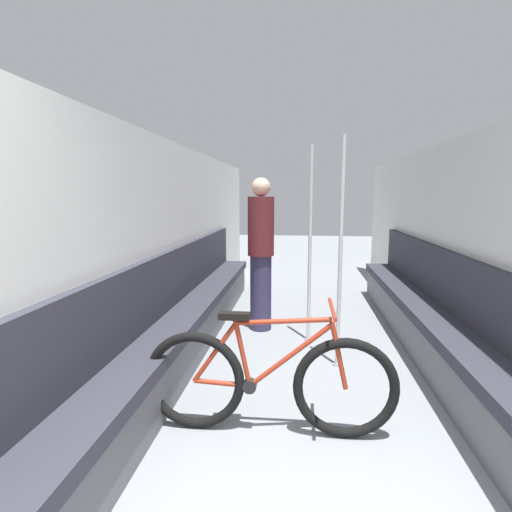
{
  "coord_description": "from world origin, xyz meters",
  "views": [
    {
      "loc": [
        -0.08,
        -0.55,
        1.56
      ],
      "look_at": [
        -0.51,
        3.23,
        0.98
      ],
      "focal_mm": 28.0,
      "sensor_mm": 36.0,
      "label": 1
    }
  ],
  "objects_px": {
    "grab_pole_far": "(340,258)",
    "bench_seat_row_right": "(440,331)",
    "passenger_standing": "(261,253)",
    "grab_pole_near": "(310,248)",
    "bicycle": "(268,382)",
    "bench_seat_row_left": "(184,321)"
  },
  "relations": [
    {
      "from": "bench_seat_row_left",
      "to": "bicycle",
      "type": "height_order",
      "value": "bench_seat_row_left"
    },
    {
      "from": "bench_seat_row_left",
      "to": "grab_pole_near",
      "type": "height_order",
      "value": "grab_pole_near"
    },
    {
      "from": "bench_seat_row_right",
      "to": "passenger_standing",
      "type": "bearing_deg",
      "value": 153.63
    },
    {
      "from": "bench_seat_row_left",
      "to": "bench_seat_row_right",
      "type": "xyz_separation_m",
      "value": [
        2.39,
        0.0,
        0.0
      ]
    },
    {
      "from": "bicycle",
      "to": "grab_pole_far",
      "type": "relative_size",
      "value": 0.8
    },
    {
      "from": "bicycle",
      "to": "passenger_standing",
      "type": "relative_size",
      "value": 0.95
    },
    {
      "from": "grab_pole_near",
      "to": "grab_pole_far",
      "type": "relative_size",
      "value": 1.0
    },
    {
      "from": "bicycle",
      "to": "bench_seat_row_left",
      "type": "bearing_deg",
      "value": 135.95
    },
    {
      "from": "grab_pole_near",
      "to": "passenger_standing",
      "type": "bearing_deg",
      "value": 151.56
    },
    {
      "from": "bicycle",
      "to": "grab_pole_near",
      "type": "bearing_deg",
      "value": 89.03
    },
    {
      "from": "bench_seat_row_left",
      "to": "bicycle",
      "type": "relative_size",
      "value": 3.32
    },
    {
      "from": "bicycle",
      "to": "grab_pole_far",
      "type": "bearing_deg",
      "value": 72.62
    },
    {
      "from": "bench_seat_row_right",
      "to": "passenger_standing",
      "type": "xyz_separation_m",
      "value": [
        -1.72,
        0.85,
        0.57
      ]
    },
    {
      "from": "grab_pole_near",
      "to": "grab_pole_far",
      "type": "xyz_separation_m",
      "value": [
        0.26,
        -0.63,
        0.0
      ]
    },
    {
      "from": "bicycle",
      "to": "grab_pole_near",
      "type": "xyz_separation_m",
      "value": [
        0.29,
        1.76,
        0.65
      ]
    },
    {
      "from": "bench_seat_row_right",
      "to": "passenger_standing",
      "type": "distance_m",
      "value": 2.01
    },
    {
      "from": "grab_pole_far",
      "to": "bench_seat_row_right",
      "type": "bearing_deg",
      "value": 4.36
    },
    {
      "from": "bench_seat_row_left",
      "to": "bench_seat_row_right",
      "type": "bearing_deg",
      "value": 0.0
    },
    {
      "from": "bench_seat_row_left",
      "to": "bench_seat_row_right",
      "type": "relative_size",
      "value": 1.0
    },
    {
      "from": "bench_seat_row_right",
      "to": "bicycle",
      "type": "bearing_deg",
      "value": -140.68
    },
    {
      "from": "bench_seat_row_right",
      "to": "bench_seat_row_left",
      "type": "bearing_deg",
      "value": 180.0
    },
    {
      "from": "grab_pole_far",
      "to": "passenger_standing",
      "type": "height_order",
      "value": "grab_pole_far"
    }
  ]
}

